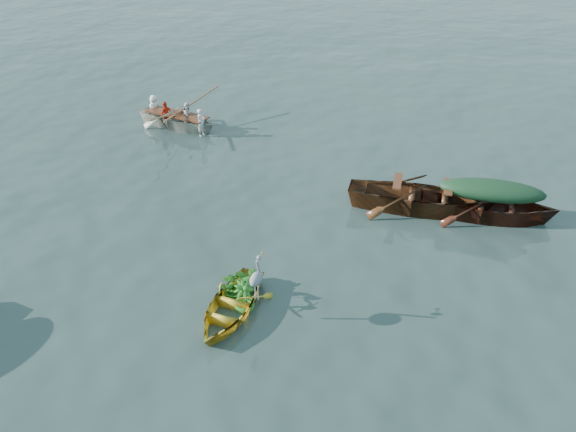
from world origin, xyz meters
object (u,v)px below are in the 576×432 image
open_wooden_boat (419,210)px  heron (256,285)px  rowed_boat (179,128)px  yellow_dinghy (231,313)px  green_tarp_boat (486,218)px

open_wooden_boat → heron: 5.74m
rowed_boat → heron: bearing=-133.2°
yellow_dinghy → green_tarp_boat: (4.51, 5.44, 0.00)m
rowed_boat → heron: (6.20, -7.86, 0.83)m
yellow_dinghy → green_tarp_boat: 7.06m
green_tarp_boat → open_wooden_boat: size_ratio=0.90×
heron → green_tarp_boat: bearing=53.4°
rowed_boat → green_tarp_boat: bearing=-95.1°
yellow_dinghy → heron: bearing=5.2°
open_wooden_boat → rowed_boat: open_wooden_boat is taller
open_wooden_boat → heron: size_ratio=5.53×
green_tarp_boat → open_wooden_boat: bearing=90.0°
green_tarp_boat → rowed_boat: (-10.16, 2.47, 0.00)m
yellow_dinghy → rowed_boat: 9.72m
open_wooden_boat → rowed_boat: size_ratio=1.24×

